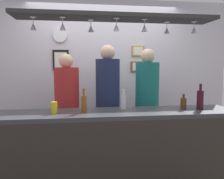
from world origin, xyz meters
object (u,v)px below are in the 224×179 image
(bottle_beer_brown_stubby, at_px, (183,103))
(bottle_soda_clear, at_px, (124,101))
(drink_can, at_px, (54,108))
(bottle_beer_amber_tall, at_px, (84,103))
(picture_frame_upper_small, at_px, (138,51))
(person_right_teal_shirt, at_px, (147,96))
(person_left_red_shirt, at_px, (67,101))
(bottle_wine_dark_red, at_px, (200,99))
(picture_frame_caricature, at_px, (61,60))
(person_middle_navy_shirt, at_px, (108,95))
(wall_clock, at_px, (60,36))
(picture_frame_lower_pair, at_px, (139,67))

(bottle_beer_brown_stubby, xyz_separation_m, bottle_soda_clear, (-0.69, 0.10, 0.02))
(drink_can, bearing_deg, bottle_beer_amber_tall, 2.84)
(drink_can, distance_m, picture_frame_upper_small, 2.03)
(person_right_teal_shirt, height_order, drink_can, person_right_teal_shirt)
(drink_can, bearing_deg, person_left_red_shirt, 83.09)
(bottle_wine_dark_red, height_order, bottle_soda_clear, bottle_wine_dark_red)
(person_left_red_shirt, height_order, person_right_teal_shirt, person_right_teal_shirt)
(bottle_beer_brown_stubby, distance_m, picture_frame_upper_small, 1.55)
(drink_can, distance_m, picture_frame_caricature, 1.52)
(bottle_beer_brown_stubby, xyz_separation_m, picture_frame_upper_small, (-0.20, 1.38, 0.69))
(person_middle_navy_shirt, distance_m, drink_can, 1.00)
(bottle_beer_brown_stubby, xyz_separation_m, drink_can, (-1.47, -0.04, -0.01))
(bottle_wine_dark_red, xyz_separation_m, bottle_beer_amber_tall, (-1.33, 0.03, -0.02))
(person_middle_navy_shirt, relative_size, person_right_teal_shirt, 1.03)
(drink_can, bearing_deg, bottle_wine_dark_red, -0.43)
(bottle_wine_dark_red, relative_size, wall_clock, 1.36)
(person_left_red_shirt, xyz_separation_m, drink_can, (-0.09, -0.74, 0.05))
(bottle_wine_dark_red, relative_size, bottle_beer_amber_tall, 1.15)
(bottle_wine_dark_red, relative_size, picture_frame_lower_pair, 1.00)
(bottle_beer_brown_stubby, distance_m, drink_can, 1.47)
(bottle_beer_brown_stubby, height_order, bottle_soda_clear, bottle_soda_clear)
(person_left_red_shirt, xyz_separation_m, picture_frame_caricature, (-0.13, 0.68, 0.59))
(bottle_beer_amber_tall, xyz_separation_m, bottle_soda_clear, (0.46, 0.12, -0.01))
(picture_frame_lower_pair, xyz_separation_m, picture_frame_upper_small, (-0.02, 0.00, 0.27))
(bottle_wine_dark_red, xyz_separation_m, bottle_soda_clear, (-0.87, 0.15, -0.03))
(picture_frame_upper_small, bearing_deg, bottle_wine_dark_red, -75.15)
(person_left_red_shirt, distance_m, bottle_beer_brown_stubby, 1.55)
(picture_frame_caricature, height_order, wall_clock, wall_clock)
(picture_frame_lower_pair, relative_size, wall_clock, 1.36)
(person_right_teal_shirt, distance_m, bottle_wine_dark_red, 0.86)
(person_left_red_shirt, relative_size, person_middle_navy_shirt, 0.93)
(bottle_beer_brown_stubby, bearing_deg, person_middle_navy_shirt, 139.12)
(bottle_beer_brown_stubby, bearing_deg, person_right_teal_shirt, 108.32)
(bottle_wine_dark_red, bearing_deg, picture_frame_upper_small, 104.85)
(bottle_soda_clear, xyz_separation_m, drink_can, (-0.78, -0.14, -0.03))
(bottle_soda_clear, bearing_deg, bottle_wine_dark_red, -9.88)
(wall_clock, bearing_deg, picture_frame_upper_small, 0.27)
(bottle_wine_dark_red, height_order, picture_frame_lower_pair, picture_frame_lower_pair)
(person_middle_navy_shirt, bearing_deg, wall_clock, 136.42)
(bottle_wine_dark_red, distance_m, drink_can, 1.65)
(person_middle_navy_shirt, distance_m, picture_frame_upper_small, 1.13)
(person_right_teal_shirt, height_order, bottle_beer_amber_tall, person_right_teal_shirt)
(person_middle_navy_shirt, bearing_deg, bottle_wine_dark_red, -37.48)
(bottle_beer_amber_tall, distance_m, picture_frame_caricature, 1.53)
(person_right_teal_shirt, height_order, bottle_wine_dark_red, person_right_teal_shirt)
(person_middle_navy_shirt, height_order, bottle_beer_amber_tall, person_middle_navy_shirt)
(picture_frame_caricature, bearing_deg, bottle_beer_brown_stubby, -42.33)
(bottle_beer_brown_stubby, bearing_deg, picture_frame_caricature, 137.67)
(person_right_teal_shirt, relative_size, bottle_wine_dark_red, 5.76)
(bottle_wine_dark_red, distance_m, picture_frame_lower_pair, 1.52)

